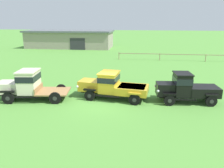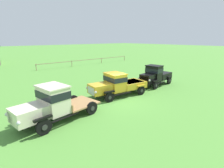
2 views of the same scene
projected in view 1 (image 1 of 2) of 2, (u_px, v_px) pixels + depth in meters
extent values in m
plane|color=#518E38|center=(101.00, 103.00, 16.55)|extent=(240.00, 240.00, 0.00)
cube|color=gray|center=(70.00, 40.00, 49.15)|extent=(18.48, 7.49, 3.45)
cube|color=#565B60|center=(70.00, 31.00, 48.61)|extent=(19.08, 8.29, 0.36)
cube|color=#2D2D33|center=(77.00, 44.00, 45.35)|extent=(3.20, 0.08, 2.40)
cylinder|color=#997F60|center=(119.00, 56.00, 34.65)|extent=(0.12, 0.12, 1.10)
cylinder|color=#997F60|center=(160.00, 57.00, 33.75)|extent=(0.12, 0.12, 1.10)
cylinder|color=#997F60|center=(206.00, 58.00, 32.76)|extent=(0.12, 0.12, 1.10)
cube|color=#997F60|center=(184.00, 55.00, 33.22)|extent=(20.05, 0.08, 0.10)
cylinder|color=black|center=(8.00, 98.00, 16.25)|extent=(0.92, 0.27, 0.91)
cylinder|color=#2D2D2D|center=(8.00, 99.00, 16.16)|extent=(0.32, 0.07, 0.32)
cylinder|color=black|center=(19.00, 90.00, 18.26)|extent=(0.92, 0.27, 0.91)
cylinder|color=#2D2D2D|center=(20.00, 89.00, 18.35)|extent=(0.32, 0.07, 0.32)
cylinder|color=black|center=(55.00, 98.00, 16.25)|extent=(0.92, 0.27, 0.91)
cylinder|color=#2D2D2D|center=(55.00, 99.00, 16.17)|extent=(0.32, 0.07, 0.32)
cylinder|color=black|center=(61.00, 90.00, 18.27)|extent=(0.92, 0.27, 0.91)
cylinder|color=#2D2D2D|center=(61.00, 89.00, 18.35)|extent=(0.32, 0.07, 0.32)
cube|color=black|center=(34.00, 93.00, 17.23)|extent=(5.18, 1.83, 0.12)
cube|color=beige|center=(10.00, 87.00, 17.10)|extent=(1.98, 1.70, 0.82)
sphere|color=silver|center=(3.00, 84.00, 17.84)|extent=(0.20, 0.20, 0.20)
cube|color=black|center=(7.00, 92.00, 16.10)|extent=(1.07, 0.34, 0.12)
cube|color=black|center=(19.00, 84.00, 18.12)|extent=(1.07, 0.34, 0.12)
cube|color=beige|center=(29.00, 82.00, 16.98)|extent=(1.55, 2.00, 1.66)
cube|color=black|center=(28.00, 77.00, 16.87)|extent=(1.60, 2.05, 0.47)
cube|color=beige|center=(28.00, 71.00, 16.73)|extent=(1.69, 2.11, 0.08)
cube|color=black|center=(27.00, 97.00, 16.25)|extent=(1.83, 0.39, 0.05)
cube|color=black|center=(36.00, 89.00, 18.22)|extent=(1.83, 0.39, 0.05)
cube|color=#9E7547|center=(54.00, 91.00, 17.20)|extent=(2.67, 2.44, 0.10)
cube|color=#9E7547|center=(39.00, 89.00, 17.14)|extent=(0.35, 1.98, 0.44)
cylinder|color=black|center=(90.00, 96.00, 16.90)|extent=(0.86, 0.26, 0.85)
cylinder|color=#2D2D2D|center=(89.00, 96.00, 16.81)|extent=(0.30, 0.07, 0.30)
cylinder|color=black|center=(98.00, 88.00, 18.81)|extent=(0.86, 0.26, 0.85)
cylinder|color=#2D2D2D|center=(98.00, 88.00, 18.89)|extent=(0.30, 0.07, 0.30)
cylinder|color=black|center=(134.00, 100.00, 16.03)|extent=(0.86, 0.26, 0.85)
cylinder|color=#2D2D2D|center=(134.00, 100.00, 15.94)|extent=(0.30, 0.07, 0.30)
cylinder|color=black|center=(138.00, 91.00, 17.94)|extent=(0.86, 0.26, 0.85)
cylinder|color=#2D2D2D|center=(139.00, 91.00, 18.02)|extent=(0.30, 0.07, 0.30)
cube|color=black|center=(113.00, 92.00, 17.43)|extent=(5.15, 1.77, 0.12)
cube|color=gold|center=(91.00, 85.00, 17.76)|extent=(1.93, 1.66, 0.80)
cube|color=silver|center=(81.00, 85.00, 17.99)|extent=(0.20, 1.13, 0.60)
sphere|color=silver|center=(77.00, 87.00, 17.26)|extent=(0.20, 0.20, 0.20)
sphere|color=silver|center=(85.00, 82.00, 18.69)|extent=(0.20, 0.20, 0.20)
cube|color=black|center=(89.00, 90.00, 16.76)|extent=(0.99, 0.32, 0.12)
cube|color=black|center=(98.00, 83.00, 18.67)|extent=(0.99, 0.32, 0.12)
cube|color=gold|center=(109.00, 82.00, 17.28)|extent=(1.53, 1.97, 1.50)
cube|color=black|center=(109.00, 78.00, 17.19)|extent=(1.59, 2.02, 0.42)
cube|color=gold|center=(109.00, 73.00, 17.06)|extent=(1.68, 2.07, 0.08)
cube|color=black|center=(107.00, 96.00, 16.55)|extent=(1.84, 0.37, 0.05)
cube|color=black|center=(114.00, 89.00, 18.42)|extent=(1.84, 0.37, 0.05)
cube|color=gold|center=(132.00, 90.00, 16.95)|extent=(2.64, 2.19, 0.58)
cube|color=black|center=(132.00, 86.00, 16.88)|extent=(2.22, 1.86, 0.06)
cube|color=gold|center=(135.00, 94.00, 15.89)|extent=(0.95, 0.32, 0.12)
cube|color=gold|center=(139.00, 86.00, 17.80)|extent=(0.95, 0.32, 0.12)
cylinder|color=black|center=(169.00, 100.00, 15.92)|extent=(0.83, 0.23, 0.82)
cylinder|color=#2D2D2D|center=(170.00, 101.00, 15.83)|extent=(0.29, 0.05, 0.29)
cylinder|color=black|center=(165.00, 93.00, 17.58)|extent=(0.83, 0.23, 0.82)
cylinder|color=#2D2D2D|center=(165.00, 92.00, 17.68)|extent=(0.29, 0.05, 0.29)
cylinder|color=black|center=(211.00, 101.00, 15.77)|extent=(0.83, 0.23, 0.82)
cylinder|color=#2D2D2D|center=(212.00, 102.00, 15.68)|extent=(0.29, 0.05, 0.29)
cylinder|color=black|center=(203.00, 93.00, 17.43)|extent=(0.83, 0.23, 0.82)
cylinder|color=#2D2D2D|center=(202.00, 93.00, 17.53)|extent=(0.29, 0.05, 0.29)
cube|color=black|center=(186.00, 96.00, 16.66)|extent=(4.29, 1.30, 0.12)
cube|color=black|center=(165.00, 89.00, 16.59)|extent=(1.41, 1.32, 0.93)
cube|color=silver|center=(157.00, 89.00, 16.63)|extent=(0.14, 0.95, 0.70)
sphere|color=silver|center=(158.00, 91.00, 15.99)|extent=(0.20, 0.20, 0.20)
sphere|color=silver|center=(156.00, 86.00, 17.24)|extent=(0.20, 0.20, 0.20)
cube|color=black|center=(170.00, 94.00, 15.79)|extent=(0.96, 0.28, 0.12)
cube|color=black|center=(166.00, 87.00, 17.45)|extent=(0.96, 0.28, 0.12)
cube|color=black|center=(182.00, 85.00, 16.43)|extent=(1.25, 1.61, 1.65)
cube|color=black|center=(182.00, 80.00, 16.32)|extent=(1.30, 1.65, 0.46)
cube|color=black|center=(183.00, 73.00, 16.18)|extent=(1.37, 1.69, 0.08)
cube|color=black|center=(185.00, 100.00, 15.86)|extent=(1.59, 0.27, 0.05)
cube|color=black|center=(180.00, 92.00, 17.49)|extent=(1.59, 0.27, 0.05)
cube|color=black|center=(203.00, 91.00, 16.48)|extent=(2.28, 1.77, 0.71)
cube|color=black|center=(204.00, 87.00, 16.39)|extent=(1.92, 1.50, 0.06)
cube|color=black|center=(212.00, 95.00, 15.64)|extent=(0.92, 0.27, 0.12)
cube|color=black|center=(204.00, 88.00, 17.30)|extent=(0.92, 0.27, 0.12)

